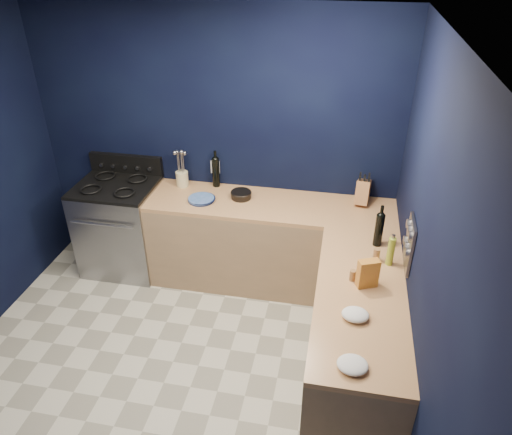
% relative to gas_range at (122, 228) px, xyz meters
% --- Properties ---
extents(floor, '(3.50, 3.50, 0.02)m').
position_rel_gas_range_xyz_m(floor, '(0.93, -1.42, -0.47)').
color(floor, beige).
rests_on(floor, ground).
extents(ceiling, '(3.50, 3.50, 0.02)m').
position_rel_gas_range_xyz_m(ceiling, '(0.93, -1.42, 2.15)').
color(ceiling, silver).
rests_on(ceiling, ground).
extents(wall_back, '(3.50, 0.02, 2.60)m').
position_rel_gas_range_xyz_m(wall_back, '(0.93, 0.34, 0.84)').
color(wall_back, black).
rests_on(wall_back, ground).
extents(wall_right, '(0.02, 3.50, 2.60)m').
position_rel_gas_range_xyz_m(wall_right, '(2.69, -1.42, 0.84)').
color(wall_right, black).
rests_on(wall_right, ground).
extents(cab_back, '(2.30, 0.63, 0.86)m').
position_rel_gas_range_xyz_m(cab_back, '(1.53, 0.02, -0.03)').
color(cab_back, '#9C7957').
rests_on(cab_back, floor).
extents(top_back, '(2.30, 0.63, 0.04)m').
position_rel_gas_range_xyz_m(top_back, '(1.53, 0.02, 0.42)').
color(top_back, '#945D33').
rests_on(top_back, cab_back).
extents(cab_right, '(0.63, 1.67, 0.86)m').
position_rel_gas_range_xyz_m(cab_right, '(2.37, -1.13, -0.03)').
color(cab_right, '#9C7957').
rests_on(cab_right, floor).
extents(top_right, '(0.63, 1.67, 0.04)m').
position_rel_gas_range_xyz_m(top_right, '(2.37, -1.13, 0.42)').
color(top_right, '#945D33').
rests_on(top_right, cab_right).
extents(gas_range, '(0.76, 0.66, 0.92)m').
position_rel_gas_range_xyz_m(gas_range, '(0.00, 0.00, 0.00)').
color(gas_range, gray).
rests_on(gas_range, floor).
extents(oven_door, '(0.59, 0.02, 0.42)m').
position_rel_gas_range_xyz_m(oven_door, '(0.00, -0.32, -0.01)').
color(oven_door, black).
rests_on(oven_door, gas_range).
extents(cooktop, '(0.76, 0.66, 0.03)m').
position_rel_gas_range_xyz_m(cooktop, '(0.00, 0.00, 0.48)').
color(cooktop, black).
rests_on(cooktop, gas_range).
extents(backguard, '(0.76, 0.06, 0.20)m').
position_rel_gas_range_xyz_m(backguard, '(0.00, 0.30, 0.58)').
color(backguard, black).
rests_on(backguard, gas_range).
extents(spice_panel, '(0.02, 0.28, 0.38)m').
position_rel_gas_range_xyz_m(spice_panel, '(2.67, -0.87, 0.72)').
color(spice_panel, gray).
rests_on(spice_panel, wall_right).
extents(wall_outlet, '(0.09, 0.02, 0.13)m').
position_rel_gas_range_xyz_m(wall_outlet, '(0.93, 0.32, 0.62)').
color(wall_outlet, white).
rests_on(wall_outlet, wall_back).
extents(plate_stack, '(0.30, 0.30, 0.03)m').
position_rel_gas_range_xyz_m(plate_stack, '(0.89, -0.05, 0.46)').
color(plate_stack, '#30629D').
rests_on(plate_stack, top_back).
extents(ramekin, '(0.11, 0.11, 0.04)m').
position_rel_gas_range_xyz_m(ramekin, '(0.60, 0.27, 0.46)').
color(ramekin, white).
rests_on(ramekin, top_back).
extents(utensil_crock, '(0.15, 0.15, 0.15)m').
position_rel_gas_range_xyz_m(utensil_crock, '(0.62, 0.21, 0.52)').
color(utensil_crock, beige).
rests_on(utensil_crock, top_back).
extents(wine_bottle_back, '(0.08, 0.08, 0.29)m').
position_rel_gas_range_xyz_m(wine_bottle_back, '(0.95, 0.27, 0.59)').
color(wine_bottle_back, black).
rests_on(wine_bottle_back, top_back).
extents(lemon_basket, '(0.20, 0.20, 0.07)m').
position_rel_gas_range_xyz_m(lemon_basket, '(1.24, 0.07, 0.48)').
color(lemon_basket, black).
rests_on(lemon_basket, top_back).
extents(knife_block, '(0.15, 0.27, 0.27)m').
position_rel_gas_range_xyz_m(knife_block, '(2.36, 0.20, 0.55)').
color(knife_block, '#945C31').
rests_on(knife_block, top_back).
extents(wine_bottle_right, '(0.09, 0.09, 0.28)m').
position_rel_gas_range_xyz_m(wine_bottle_right, '(2.48, -0.49, 0.58)').
color(wine_bottle_right, black).
rests_on(wine_bottle_right, top_right).
extents(oil_bottle, '(0.07, 0.07, 0.23)m').
position_rel_gas_range_xyz_m(oil_bottle, '(2.57, -0.74, 0.56)').
color(oil_bottle, '#94A62B').
rests_on(oil_bottle, top_right).
extents(spice_jar_near, '(0.05, 0.05, 0.11)m').
position_rel_gas_range_xyz_m(spice_jar_near, '(2.47, -0.72, 0.49)').
color(spice_jar_near, olive).
rests_on(spice_jar_near, top_right).
extents(spice_jar_far, '(0.05, 0.05, 0.08)m').
position_rel_gas_range_xyz_m(spice_jar_far, '(2.30, -0.99, 0.48)').
color(spice_jar_far, olive).
rests_on(spice_jar_far, top_right).
extents(crouton_bag, '(0.16, 0.12, 0.22)m').
position_rel_gas_range_xyz_m(crouton_bag, '(2.40, -1.03, 0.55)').
color(crouton_bag, '#A71E2C').
rests_on(crouton_bag, top_right).
extents(towel_front, '(0.22, 0.20, 0.06)m').
position_rel_gas_range_xyz_m(towel_front, '(2.32, -1.39, 0.47)').
color(towel_front, white).
rests_on(towel_front, top_right).
extents(towel_end, '(0.20, 0.19, 0.05)m').
position_rel_gas_range_xyz_m(towel_end, '(2.32, -1.81, 0.47)').
color(towel_end, white).
rests_on(towel_end, top_right).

